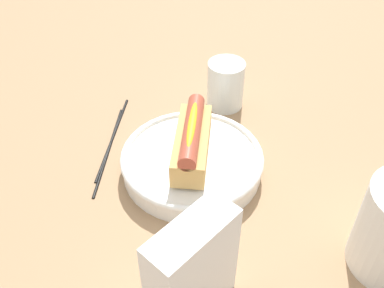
% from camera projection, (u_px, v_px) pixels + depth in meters
% --- Properties ---
extents(ground_plane, '(2.40, 2.40, 0.00)m').
position_uv_depth(ground_plane, '(194.00, 179.00, 0.71)').
color(ground_plane, '#9E7A56').
extents(serving_bowl, '(0.23, 0.23, 0.04)m').
position_uv_depth(serving_bowl, '(192.00, 162.00, 0.71)').
color(serving_bowl, white).
rests_on(serving_bowl, ground_plane).
extents(hotdog_front, '(0.16, 0.10, 0.06)m').
position_uv_depth(hotdog_front, '(192.00, 140.00, 0.68)').
color(hotdog_front, tan).
rests_on(hotdog_front, serving_bowl).
extents(water_glass, '(0.07, 0.07, 0.09)m').
position_uv_depth(water_glass, '(226.00, 86.00, 0.83)').
color(water_glass, white).
rests_on(water_glass, ground_plane).
extents(napkin_box, '(0.12, 0.07, 0.15)m').
position_uv_depth(napkin_box, '(192.00, 271.00, 0.50)').
color(napkin_box, white).
rests_on(napkin_box, ground_plane).
extents(chopstick_near, '(0.21, 0.09, 0.01)m').
position_uv_depth(chopstick_near, '(109.00, 149.00, 0.76)').
color(chopstick_near, black).
rests_on(chopstick_near, ground_plane).
extents(chopstick_far, '(0.21, 0.08, 0.01)m').
position_uv_depth(chopstick_far, '(113.00, 136.00, 0.78)').
color(chopstick_far, black).
rests_on(chopstick_far, ground_plane).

